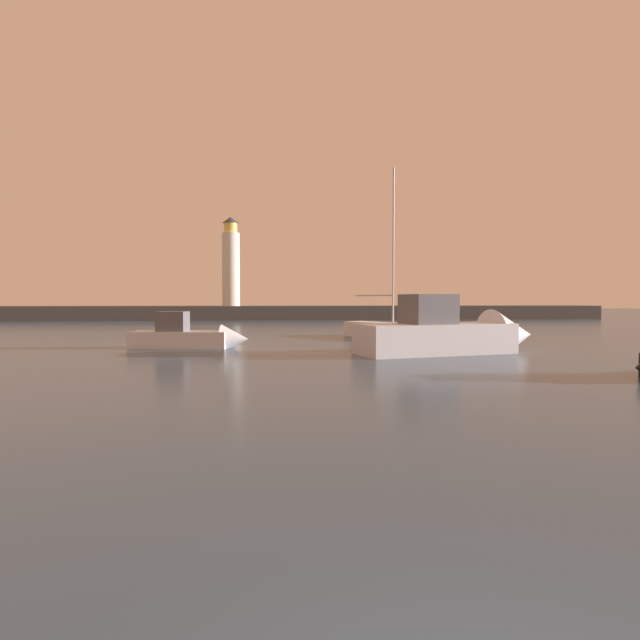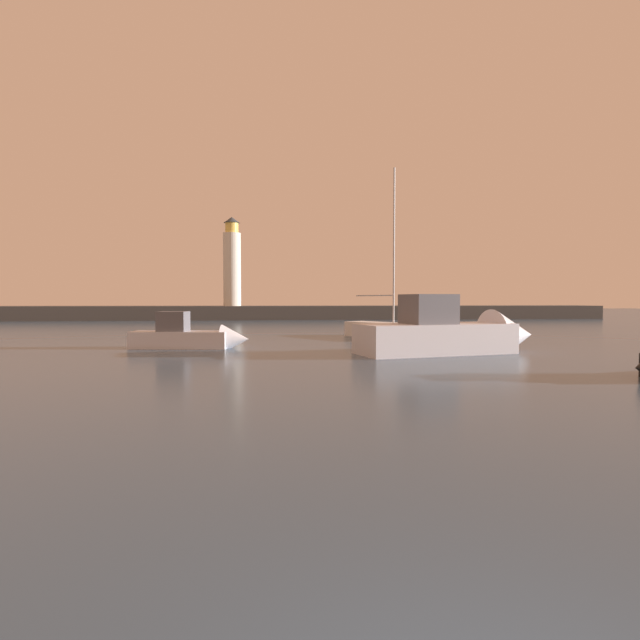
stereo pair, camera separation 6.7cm
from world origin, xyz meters
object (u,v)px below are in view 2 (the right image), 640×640
lighthouse (232,264)px  motorboat_1 (194,337)px  sailboat_moored (386,329)px  motorboat_0 (460,334)px

lighthouse → motorboat_1: bearing=-89.3°
motorboat_1 → sailboat_moored: size_ratio=0.57×
lighthouse → motorboat_0: lighthouse is taller
sailboat_moored → motorboat_0: bearing=-82.5°
motorboat_0 → motorboat_1: size_ratio=1.53×
lighthouse → sailboat_moored: bearing=-70.0°
motorboat_0 → sailboat_moored: bearing=97.5°
motorboat_1 → sailboat_moored: (11.83, 5.96, -0.02)m
lighthouse → sailboat_moored: lighthouse is taller
motorboat_1 → lighthouse: bearing=90.7°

